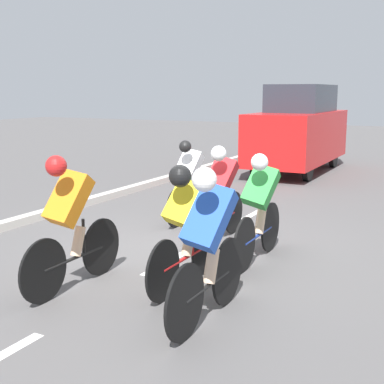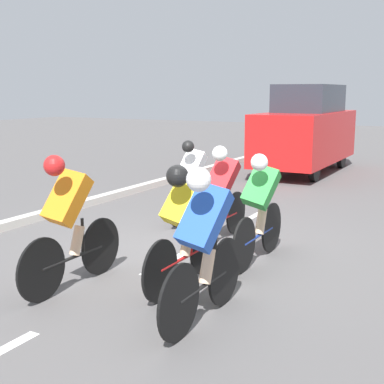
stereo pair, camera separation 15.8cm
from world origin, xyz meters
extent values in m
plane|color=#565454|center=(0.00, 0.00, 0.00)|extent=(60.00, 60.00, 0.00)
cube|color=white|center=(0.00, 0.45, 0.00)|extent=(0.12, 1.40, 0.01)
cube|color=white|center=(0.00, -2.75, 0.00)|extent=(0.12, 1.40, 0.01)
cube|color=beige|center=(3.20, 0.45, 0.07)|extent=(0.20, 29.08, 0.14)
cylinder|color=black|center=(-0.62, 0.72, 0.34)|extent=(0.03, 0.68, 0.68)
cylinder|color=black|center=(-0.62, 1.74, 0.34)|extent=(0.03, 0.68, 0.68)
cylinder|color=red|center=(-0.62, 1.23, 0.34)|extent=(0.04, 1.02, 0.04)
cylinder|color=red|center=(-0.62, 1.05, 0.55)|extent=(0.04, 0.04, 0.42)
cylinder|color=#1999D8|center=(-0.62, 1.18, 0.44)|extent=(0.07, 0.07, 0.16)
cylinder|color=beige|center=(-0.62, 1.15, 0.52)|extent=(0.12, 0.23, 0.36)
cube|color=yellow|center=(-0.68, 1.33, 1.00)|extent=(0.43, 0.44, 0.57)
sphere|color=black|center=(-0.73, 1.55, 1.34)|extent=(0.24, 0.24, 0.24)
cylinder|color=black|center=(0.79, -2.06, 0.33)|extent=(0.03, 0.65, 0.65)
cylinder|color=black|center=(0.79, -1.11, 0.33)|extent=(0.03, 0.65, 0.65)
cylinder|color=#B7B7BC|center=(0.79, -1.59, 0.33)|extent=(0.04, 0.95, 0.04)
cylinder|color=#B7B7BC|center=(0.79, -1.76, 0.54)|extent=(0.04, 0.04, 0.42)
cylinder|color=#1999D8|center=(0.79, -1.64, 0.43)|extent=(0.07, 0.07, 0.16)
cylinder|color=tan|center=(0.79, -1.66, 0.51)|extent=(0.12, 0.23, 0.36)
cube|color=white|center=(0.75, -1.49, 0.99)|extent=(0.40, 0.45, 0.57)
sphere|color=black|center=(0.70, -1.27, 1.33)|extent=(0.20, 0.20, 0.20)
cylinder|color=black|center=(0.48, 1.34, 0.35)|extent=(0.03, 0.70, 0.70)
cylinder|color=black|center=(0.48, 2.34, 0.35)|extent=(0.03, 0.70, 0.70)
cylinder|color=black|center=(0.48, 1.84, 0.35)|extent=(0.04, 1.01, 0.04)
cylinder|color=black|center=(0.48, 1.66, 0.56)|extent=(0.04, 0.04, 0.42)
cylinder|color=green|center=(0.48, 1.79, 0.45)|extent=(0.07, 0.07, 0.16)
cylinder|color=beige|center=(0.48, 1.76, 0.53)|extent=(0.12, 0.23, 0.36)
cube|color=orange|center=(0.45, 1.94, 1.06)|extent=(0.40, 0.50, 0.63)
sphere|color=red|center=(0.41, 2.16, 1.45)|extent=(0.22, 0.22, 0.22)
cylinder|color=black|center=(-1.03, -0.54, 0.35)|extent=(0.03, 0.69, 0.69)
cylinder|color=black|center=(-1.03, 0.44, 0.35)|extent=(0.03, 0.69, 0.69)
cylinder|color=navy|center=(-1.03, -0.05, 0.35)|extent=(0.04, 0.98, 0.04)
cylinder|color=navy|center=(-1.03, -0.22, 0.56)|extent=(0.04, 0.04, 0.42)
cylinder|color=green|center=(-1.03, -0.10, 0.45)|extent=(0.07, 0.07, 0.16)
cylinder|color=beige|center=(-1.03, -0.12, 0.53)|extent=(0.12, 0.23, 0.36)
cube|color=green|center=(-1.09, 0.05, 1.02)|extent=(0.43, 0.46, 0.59)
sphere|color=white|center=(-1.14, 0.27, 1.36)|extent=(0.21, 0.21, 0.21)
cylinder|color=black|center=(-1.26, 1.48, 0.36)|extent=(0.03, 0.72, 0.72)
cylinder|color=black|center=(-1.26, 2.44, 0.36)|extent=(0.03, 0.72, 0.72)
cylinder|color=black|center=(-1.26, 1.96, 0.36)|extent=(0.04, 0.95, 0.04)
cylinder|color=black|center=(-1.26, 1.79, 0.57)|extent=(0.04, 0.04, 0.42)
cylinder|color=#1999D8|center=(-1.26, 1.91, 0.46)|extent=(0.07, 0.07, 0.16)
cylinder|color=beige|center=(-1.26, 1.89, 0.54)|extent=(0.12, 0.23, 0.36)
cube|color=blue|center=(-1.31, 2.06, 1.07)|extent=(0.43, 0.50, 0.65)
sphere|color=white|center=(-1.37, 2.28, 1.46)|extent=(0.22, 0.22, 0.22)
cylinder|color=black|center=(-0.20, -1.19, 0.34)|extent=(0.03, 0.67, 0.67)
cylinder|color=black|center=(-0.20, -0.17, 0.34)|extent=(0.03, 0.67, 0.67)
cylinder|color=red|center=(-0.20, -0.68, 0.34)|extent=(0.04, 1.02, 0.04)
cylinder|color=red|center=(-0.20, -0.86, 0.55)|extent=(0.04, 0.04, 0.42)
cylinder|color=#1999D8|center=(-0.20, -0.73, 0.44)|extent=(0.07, 0.07, 0.16)
cylinder|color=#9E704C|center=(-0.20, -0.76, 0.52)|extent=(0.12, 0.23, 0.36)
cube|color=red|center=(-0.25, -0.58, 1.01)|extent=(0.42, 0.46, 0.59)
sphere|color=white|center=(-0.30, -0.36, 1.36)|extent=(0.22, 0.22, 0.22)
cylinder|color=black|center=(0.10, -6.67, 0.32)|extent=(0.14, 0.64, 0.64)
cylinder|color=black|center=(1.46, -6.67, 0.32)|extent=(0.14, 0.64, 0.64)
cylinder|color=black|center=(0.10, -9.50, 0.32)|extent=(0.14, 0.64, 0.64)
cylinder|color=black|center=(1.46, -9.50, 0.32)|extent=(0.14, 0.64, 0.64)
cube|color=red|center=(0.78, -8.09, 0.99)|extent=(1.70, 4.57, 1.34)
cube|color=#2D333D|center=(0.78, -8.32, 2.03)|extent=(1.39, 2.51, 0.74)
camera|label=1|loc=(-3.37, 6.41, 2.21)|focal=50.00mm
camera|label=2|loc=(-3.51, 6.33, 2.21)|focal=50.00mm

